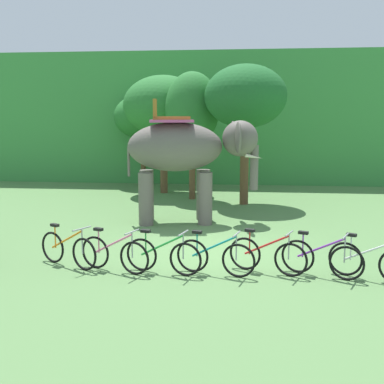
{
  "coord_description": "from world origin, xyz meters",
  "views": [
    {
      "loc": [
        0.79,
        -11.4,
        3.24
      ],
      "look_at": [
        -0.51,
        1.0,
        1.3
      ],
      "focal_mm": 45.0,
      "sensor_mm": 36.0,
      "label": 1
    }
  ],
  "objects_px": {
    "bike_red": "(267,255)",
    "bike_white": "(370,261)",
    "tree_far_left": "(143,117)",
    "bike_teal": "(215,257)",
    "tree_far_right": "(163,106)",
    "bike_pink": "(114,254)",
    "tree_left": "(245,97)",
    "elephant": "(186,152)",
    "bike_orange": "(68,249)",
    "bike_green": "(163,256)",
    "bike_purple": "(321,258)",
    "tree_center_right": "(192,110)"
  },
  "relations": [
    {
      "from": "bike_purple",
      "to": "tree_left",
      "type": "bearing_deg",
      "value": 100.79
    },
    {
      "from": "bike_pink",
      "to": "bike_purple",
      "type": "distance_m",
      "value": 4.31
    },
    {
      "from": "tree_far_left",
      "to": "bike_white",
      "type": "distance_m",
      "value": 15.21
    },
    {
      "from": "bike_pink",
      "to": "bike_teal",
      "type": "xyz_separation_m",
      "value": [
        2.13,
        0.0,
        0.0
      ]
    },
    {
      "from": "elephant",
      "to": "bike_teal",
      "type": "bearing_deg",
      "value": -76.67
    },
    {
      "from": "tree_far_left",
      "to": "bike_teal",
      "type": "relative_size",
      "value": 2.59
    },
    {
      "from": "tree_left",
      "to": "tree_center_right",
      "type": "bearing_deg",
      "value": 155.29
    },
    {
      "from": "bike_teal",
      "to": "tree_left",
      "type": "bearing_deg",
      "value": 85.85
    },
    {
      "from": "bike_teal",
      "to": "bike_green",
      "type": "bearing_deg",
      "value": -178.49
    },
    {
      "from": "tree_far_right",
      "to": "bike_green",
      "type": "height_order",
      "value": "tree_far_right"
    },
    {
      "from": "tree_far_right",
      "to": "bike_pink",
      "type": "bearing_deg",
      "value": -86.26
    },
    {
      "from": "bike_teal",
      "to": "bike_white",
      "type": "distance_m",
      "value": 3.12
    },
    {
      "from": "tree_far_right",
      "to": "bike_pink",
      "type": "height_order",
      "value": "tree_far_right"
    },
    {
      "from": "elephant",
      "to": "bike_orange",
      "type": "distance_m",
      "value": 5.52
    },
    {
      "from": "tree_far_right",
      "to": "bike_teal",
      "type": "relative_size",
      "value": 3.0
    },
    {
      "from": "bike_teal",
      "to": "tree_far_left",
      "type": "bearing_deg",
      "value": 107.91
    },
    {
      "from": "bike_teal",
      "to": "bike_white",
      "type": "relative_size",
      "value": 1.08
    },
    {
      "from": "tree_center_right",
      "to": "bike_pink",
      "type": "bearing_deg",
      "value": -94.21
    },
    {
      "from": "tree_far_right",
      "to": "bike_pink",
      "type": "relative_size",
      "value": 3.08
    },
    {
      "from": "tree_far_right",
      "to": "bike_purple",
      "type": "xyz_separation_m",
      "value": [
        5.02,
        -10.67,
        -3.33
      ]
    },
    {
      "from": "tree_center_right",
      "to": "elephant",
      "type": "height_order",
      "value": "tree_center_right"
    },
    {
      "from": "tree_far_right",
      "to": "bike_purple",
      "type": "distance_m",
      "value": 12.25
    },
    {
      "from": "bike_orange",
      "to": "bike_purple",
      "type": "relative_size",
      "value": 0.97
    },
    {
      "from": "tree_far_left",
      "to": "bike_white",
      "type": "height_order",
      "value": "tree_far_left"
    },
    {
      "from": "elephant",
      "to": "bike_pink",
      "type": "bearing_deg",
      "value": -100.63
    },
    {
      "from": "tree_left",
      "to": "bike_teal",
      "type": "xyz_separation_m",
      "value": [
        -0.61,
        -8.37,
        -3.58
      ]
    },
    {
      "from": "bike_purple",
      "to": "bike_white",
      "type": "height_order",
      "value": "same"
    },
    {
      "from": "tree_far_left",
      "to": "bike_orange",
      "type": "height_order",
      "value": "tree_far_left"
    },
    {
      "from": "bike_purple",
      "to": "bike_pink",
      "type": "bearing_deg",
      "value": -178.34
    },
    {
      "from": "tree_left",
      "to": "bike_green",
      "type": "xyz_separation_m",
      "value": [
        -1.69,
        -8.39,
        -3.58
      ]
    },
    {
      "from": "tree_far_right",
      "to": "bike_red",
      "type": "distance_m",
      "value": 11.76
    },
    {
      "from": "tree_far_right",
      "to": "bike_pink",
      "type": "distance_m",
      "value": 11.32
    },
    {
      "from": "elephant",
      "to": "bike_teal",
      "type": "height_order",
      "value": "elephant"
    },
    {
      "from": "bike_pink",
      "to": "tree_left",
      "type": "bearing_deg",
      "value": 71.87
    },
    {
      "from": "tree_center_right",
      "to": "bike_green",
      "type": "distance_m",
      "value": 9.87
    },
    {
      "from": "tree_left",
      "to": "elephant",
      "type": "xyz_separation_m",
      "value": [
        -1.8,
        -3.34,
        -1.77
      ]
    },
    {
      "from": "elephant",
      "to": "bike_red",
      "type": "height_order",
      "value": "elephant"
    },
    {
      "from": "tree_center_right",
      "to": "tree_left",
      "type": "distance_m",
      "value": 2.3
    },
    {
      "from": "tree_far_right",
      "to": "bike_orange",
      "type": "xyz_separation_m",
      "value": [
        -0.4,
        -10.56,
        -3.33
      ]
    },
    {
      "from": "bike_pink",
      "to": "bike_green",
      "type": "relative_size",
      "value": 0.97
    },
    {
      "from": "tree_far_left",
      "to": "tree_left",
      "type": "distance_m",
      "value": 6.74
    },
    {
      "from": "elephant",
      "to": "bike_teal",
      "type": "relative_size",
      "value": 2.54
    },
    {
      "from": "bike_purple",
      "to": "bike_teal",
      "type": "bearing_deg",
      "value": -176.81
    },
    {
      "from": "bike_teal",
      "to": "elephant",
      "type": "bearing_deg",
      "value": 103.33
    },
    {
      "from": "tree_center_right",
      "to": "elephant",
      "type": "relative_size",
      "value": 1.18
    },
    {
      "from": "bike_pink",
      "to": "bike_green",
      "type": "distance_m",
      "value": 1.05
    },
    {
      "from": "elephant",
      "to": "bike_white",
      "type": "bearing_deg",
      "value": -49.36
    },
    {
      "from": "tree_far_right",
      "to": "elephant",
      "type": "relative_size",
      "value": 1.18
    },
    {
      "from": "bike_orange",
      "to": "bike_green",
      "type": "bearing_deg",
      "value": -6.93
    },
    {
      "from": "bike_red",
      "to": "bike_white",
      "type": "height_order",
      "value": "same"
    }
  ]
}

